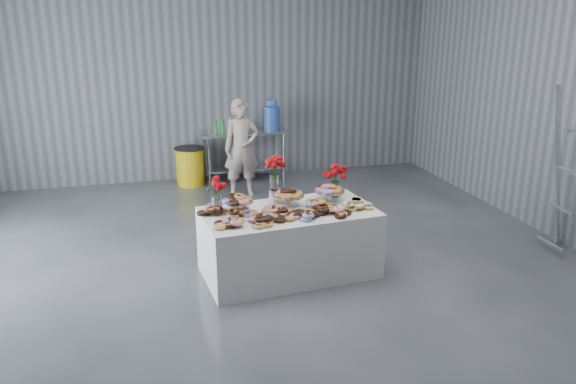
{
  "coord_description": "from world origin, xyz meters",
  "views": [
    {
      "loc": [
        -1.17,
        -5.36,
        2.82
      ],
      "look_at": [
        0.41,
        0.57,
        0.88
      ],
      "focal_mm": 35.0,
      "sensor_mm": 36.0,
      "label": 1
    }
  ],
  "objects_px": {
    "display_table": "(289,242)",
    "stepladder": "(571,172)",
    "water_jug": "(272,115)",
    "person": "(242,148)",
    "trash_barrel": "(190,166)",
    "prep_table": "(244,147)"
  },
  "relations": [
    {
      "from": "person",
      "to": "trash_barrel",
      "type": "height_order",
      "value": "person"
    },
    {
      "from": "display_table",
      "to": "prep_table",
      "type": "relative_size",
      "value": 1.27
    },
    {
      "from": "person",
      "to": "stepladder",
      "type": "height_order",
      "value": "stepladder"
    },
    {
      "from": "prep_table",
      "to": "stepladder",
      "type": "bearing_deg",
      "value": -52.09
    },
    {
      "from": "display_table",
      "to": "person",
      "type": "relative_size",
      "value": 1.21
    },
    {
      "from": "prep_table",
      "to": "person",
      "type": "relative_size",
      "value": 0.95
    },
    {
      "from": "water_jug",
      "to": "display_table",
      "type": "bearing_deg",
      "value": -100.55
    },
    {
      "from": "water_jug",
      "to": "stepladder",
      "type": "relative_size",
      "value": 0.27
    },
    {
      "from": "water_jug",
      "to": "person",
      "type": "relative_size",
      "value": 0.35
    },
    {
      "from": "display_table",
      "to": "prep_table",
      "type": "xyz_separation_m",
      "value": [
        0.21,
        3.81,
        0.24
      ]
    },
    {
      "from": "display_table",
      "to": "stepladder",
      "type": "distance_m",
      "value": 3.48
    },
    {
      "from": "trash_barrel",
      "to": "water_jug",
      "type": "bearing_deg",
      "value": 0.0
    },
    {
      "from": "person",
      "to": "trash_barrel",
      "type": "xyz_separation_m",
      "value": [
        -0.76,
        0.83,
        -0.46
      ]
    },
    {
      "from": "display_table",
      "to": "water_jug",
      "type": "height_order",
      "value": "water_jug"
    },
    {
      "from": "display_table",
      "to": "stepladder",
      "type": "height_order",
      "value": "stepladder"
    },
    {
      "from": "display_table",
      "to": "person",
      "type": "height_order",
      "value": "person"
    },
    {
      "from": "prep_table",
      "to": "stepladder",
      "type": "height_order",
      "value": "stepladder"
    },
    {
      "from": "stepladder",
      "to": "prep_table",
      "type": "bearing_deg",
      "value": 127.91
    },
    {
      "from": "person",
      "to": "stepladder",
      "type": "relative_size",
      "value": 0.76
    },
    {
      "from": "prep_table",
      "to": "water_jug",
      "type": "bearing_deg",
      "value": -0.0
    },
    {
      "from": "trash_barrel",
      "to": "person",
      "type": "bearing_deg",
      "value": -47.53
    },
    {
      "from": "prep_table",
      "to": "trash_barrel",
      "type": "height_order",
      "value": "prep_table"
    }
  ]
}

